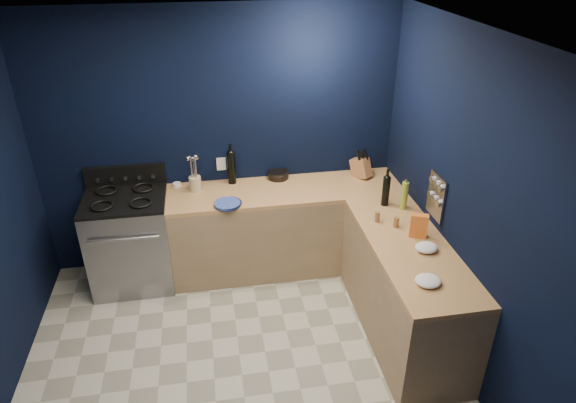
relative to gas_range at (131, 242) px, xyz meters
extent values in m
cube|color=#BCB6A4|center=(0.93, -1.42, -0.47)|extent=(3.50, 3.50, 0.02)
cube|color=silver|center=(0.93, -1.42, 2.15)|extent=(3.50, 3.50, 0.02)
cube|color=black|center=(0.93, 0.34, 0.84)|extent=(3.50, 0.02, 2.60)
cube|color=black|center=(2.69, -1.42, 0.84)|extent=(0.02, 3.50, 2.60)
cube|color=#9C7E5C|center=(1.53, 0.02, -0.03)|extent=(2.30, 0.63, 0.86)
cube|color=#94663D|center=(1.53, 0.02, 0.42)|extent=(2.30, 0.63, 0.04)
cube|color=#9C7E5C|center=(2.37, -1.13, -0.03)|extent=(0.63, 1.67, 0.86)
cube|color=#94663D|center=(2.37, -1.13, 0.42)|extent=(0.63, 1.67, 0.04)
cube|color=gray|center=(0.00, 0.00, 0.00)|extent=(0.76, 0.66, 0.92)
cube|color=black|center=(0.00, -0.32, -0.01)|extent=(0.59, 0.02, 0.42)
cube|color=black|center=(0.00, 0.00, 0.48)|extent=(0.76, 0.66, 0.03)
cube|color=black|center=(0.00, 0.30, 0.58)|extent=(0.76, 0.06, 0.20)
cube|color=gray|center=(2.67, -0.87, 0.72)|extent=(0.02, 0.28, 0.38)
cube|color=white|center=(0.93, 0.32, 0.62)|extent=(0.09, 0.02, 0.13)
cylinder|color=#2C4099|center=(0.95, -0.22, 0.46)|extent=(0.31, 0.31, 0.03)
cylinder|color=white|center=(0.48, 0.26, 0.46)|extent=(0.10, 0.10, 0.03)
cylinder|color=beige|center=(0.66, 0.14, 0.51)|extent=(0.14, 0.14, 0.15)
cylinder|color=black|center=(1.03, 0.24, 0.61)|extent=(0.09, 0.09, 0.33)
cylinder|color=black|center=(1.50, 0.27, 0.48)|extent=(0.28, 0.28, 0.08)
cube|color=#94643A|center=(2.33, 0.15, 0.54)|extent=(0.22, 0.25, 0.25)
cylinder|color=black|center=(2.38, -0.45, 0.58)|extent=(0.08, 0.08, 0.28)
cylinder|color=#8AA22D|center=(2.52, -0.55, 0.57)|extent=(0.06, 0.06, 0.27)
cylinder|color=olive|center=(2.22, -0.73, 0.49)|extent=(0.05, 0.05, 0.10)
cylinder|color=olive|center=(2.35, -0.84, 0.49)|extent=(0.05, 0.05, 0.09)
cube|color=#CD4F30|center=(2.47, -1.02, 0.54)|extent=(0.16, 0.12, 0.21)
ellipsoid|color=white|center=(2.45, -1.23, 0.47)|extent=(0.20, 0.18, 0.06)
ellipsoid|color=white|center=(2.29, -1.63, 0.47)|extent=(0.24, 0.23, 0.06)
camera|label=1|loc=(0.80, -4.32, 2.71)|focal=31.44mm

